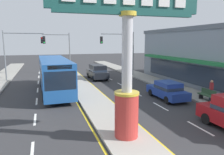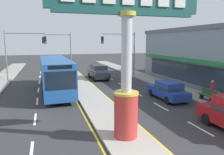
% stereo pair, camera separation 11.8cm
% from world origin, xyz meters
% --- Properties ---
extents(median_strip, '(2.45, 52.00, 0.14)m').
position_xyz_m(median_strip, '(0.00, 18.00, 0.07)').
color(median_strip, '#A39E93').
rests_on(median_strip, ground).
extents(sidewalk_right, '(2.70, 60.00, 0.18)m').
position_xyz_m(sidewalk_right, '(9.18, 16.00, 0.09)').
color(sidewalk_right, gray).
rests_on(sidewalk_right, ground).
extents(lane_markings, '(9.19, 52.00, 0.01)m').
position_xyz_m(lane_markings, '(0.00, 16.65, 0.00)').
color(lane_markings, silver).
rests_on(lane_markings, ground).
extents(district_sign, '(7.45, 1.25, 7.51)m').
position_xyz_m(district_sign, '(-0.00, 4.82, 4.05)').
color(district_sign, '#B7332D').
rests_on(district_sign, median_strip).
extents(traffic_light_left_side, '(4.86, 0.46, 6.20)m').
position_xyz_m(traffic_light_left_side, '(-6.46, 23.91, 4.25)').
color(traffic_light_left_side, slate).
rests_on(traffic_light_left_side, ground).
extents(traffic_light_right_side, '(4.86, 0.46, 6.20)m').
position_xyz_m(traffic_light_right_side, '(6.46, 23.14, 4.25)').
color(traffic_light_right_side, slate).
rests_on(traffic_light_right_side, ground).
extents(traffic_light_median_far, '(4.20, 0.46, 6.20)m').
position_xyz_m(traffic_light_median_far, '(-1.39, 28.70, 4.19)').
color(traffic_light_median_far, slate).
rests_on(traffic_light_median_far, ground).
extents(bus_near_right_lane, '(2.84, 11.27, 3.26)m').
position_xyz_m(bus_near_right_lane, '(-2.87, 16.65, 1.87)').
color(bus_near_right_lane, '#1E5199').
rests_on(bus_near_right_lane, ground).
extents(suv_far_right_lane, '(2.04, 4.64, 1.90)m').
position_xyz_m(suv_far_right_lane, '(2.88, 22.48, 0.98)').
color(suv_far_right_lane, black).
rests_on(suv_far_right_lane, ground).
extents(sedan_near_left_lane, '(1.86, 4.31, 1.53)m').
position_xyz_m(sedan_near_left_lane, '(6.17, 10.92, 0.79)').
color(sedan_near_left_lane, navy).
rests_on(sedan_near_left_lane, ground).
extents(street_bench, '(0.48, 1.60, 0.88)m').
position_xyz_m(street_bench, '(8.69, 9.04, 0.65)').
color(street_bench, '#2D4C33').
rests_on(street_bench, sidewalk_right).
extents(pedestrian_near_kerb, '(0.38, 0.46, 1.65)m').
position_xyz_m(pedestrian_near_kerb, '(9.06, 9.03, 1.12)').
color(pedestrian_near_kerb, '#2D4C8C').
rests_on(pedestrian_near_kerb, sidewalk_right).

